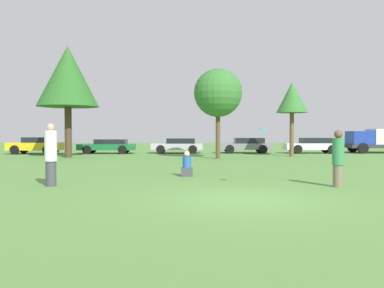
# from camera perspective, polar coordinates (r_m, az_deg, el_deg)

# --- Properties ---
(ground_plane) EXTENTS (120.00, 120.00, 0.00)m
(ground_plane) POSITION_cam_1_polar(r_m,az_deg,el_deg) (10.12, 7.36, -7.83)
(ground_plane) COLOR #54843D
(person_thrower) EXTENTS (0.38, 0.38, 1.95)m
(person_thrower) POSITION_cam_1_polar(r_m,az_deg,el_deg) (13.16, -19.45, -1.44)
(person_thrower) COLOR #3F3F47
(person_thrower) RESTS_ON ground
(person_catcher) EXTENTS (0.35, 0.35, 1.75)m
(person_catcher) POSITION_cam_1_polar(r_m,az_deg,el_deg) (13.02, 20.08, -1.90)
(person_catcher) COLOR #726651
(person_catcher) RESTS_ON ground
(frisbee) EXTENTS (0.24, 0.24, 0.08)m
(frisbee) POSITION_cam_1_polar(r_m,az_deg,el_deg) (12.44, 10.05, 2.04)
(frisbee) COLOR #19B2D8
(bystander_sitting) EXTENTS (0.43, 0.36, 0.97)m
(bystander_sitting) POSITION_cam_1_polar(r_m,az_deg,el_deg) (15.29, -0.73, -3.15)
(bystander_sitting) COLOR #3F3F47
(bystander_sitting) RESTS_ON ground
(tree_0) EXTENTS (4.09, 4.09, 7.52)m
(tree_0) POSITION_cam_1_polar(r_m,az_deg,el_deg) (28.51, -17.26, 9.12)
(tree_0) COLOR #473323
(tree_0) RESTS_ON ground
(tree_1) EXTENTS (3.09, 3.09, 5.78)m
(tree_1) POSITION_cam_1_polar(r_m,az_deg,el_deg) (25.88, 3.72, 7.23)
(tree_1) COLOR brown
(tree_1) RESTS_ON ground
(tree_2) EXTENTS (2.16, 2.16, 5.25)m
(tree_2) POSITION_cam_1_polar(r_m,az_deg,el_deg) (29.26, 14.04, 6.33)
(tree_2) COLOR brown
(tree_2) RESTS_ON ground
(parked_car_yellow) EXTENTS (4.14, 2.05, 1.32)m
(parked_car_yellow) POSITION_cam_1_polar(r_m,az_deg,el_deg) (33.98, -21.30, -0.13)
(parked_car_yellow) COLOR gold
(parked_car_yellow) RESTS_ON ground
(parked_car_green) EXTENTS (4.57, 2.11, 1.15)m
(parked_car_green) POSITION_cam_1_polar(r_m,az_deg,el_deg) (33.00, -11.87, -0.24)
(parked_car_green) COLOR #196633
(parked_car_green) RESTS_ON ground
(parked_car_silver) EXTENTS (4.24, 2.00, 1.22)m
(parked_car_silver) POSITION_cam_1_polar(r_m,az_deg,el_deg) (32.82, -2.00, -0.17)
(parked_car_silver) COLOR #B2B2B7
(parked_car_silver) RESTS_ON ground
(parked_car_grey) EXTENTS (4.40, 2.14, 1.25)m
(parked_car_grey) POSITION_cam_1_polar(r_m,az_deg,el_deg) (33.36, 7.70, -0.13)
(parked_car_grey) COLOR slate
(parked_car_grey) RESTS_ON ground
(parked_car_white) EXTENTS (4.51, 2.00, 1.26)m
(parked_car_white) POSITION_cam_1_polar(r_m,az_deg,el_deg) (34.14, 16.85, -0.13)
(parked_car_white) COLOR silver
(parked_car_white) RESTS_ON ground
(delivery_truck_blue) EXTENTS (5.90, 2.58, 1.99)m
(delivery_truck_blue) POSITION_cam_1_polar(r_m,az_deg,el_deg) (36.81, 25.47, 0.62)
(delivery_truck_blue) COLOR #2D2D33
(delivery_truck_blue) RESTS_ON ground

